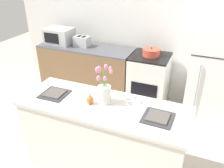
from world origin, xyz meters
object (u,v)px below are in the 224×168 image
at_px(toaster, 82,41).
at_px(cooking_pot, 151,52).
at_px(stove_range, 149,81).
at_px(flower_vase, 104,91).
at_px(microwave, 59,36).
at_px(pear_figurine, 90,100).
at_px(plate_setting_left, 55,94).
at_px(refrigerator, 215,65).
at_px(plate_setting_right, 158,117).

xyz_separation_m(toaster, cooking_pot, (1.24, -0.00, -0.03)).
xyz_separation_m(stove_range, toaster, (-1.24, 0.01, 0.54)).
height_order(flower_vase, cooking_pot, flower_vase).
height_order(toaster, microwave, microwave).
height_order(flower_vase, pear_figurine, flower_vase).
height_order(stove_range, toaster, toaster).
distance_m(stove_range, pear_figurine, 1.73).
xyz_separation_m(plate_setting_left, toaster, (-0.55, 1.63, 0.07)).
xyz_separation_m(refrigerator, microwave, (-2.64, -0.00, 0.14)).
height_order(flower_vase, plate_setting_left, flower_vase).
bearing_deg(cooking_pot, stove_range, -110.14).
xyz_separation_m(refrigerator, cooking_pot, (-0.95, 0.01, 0.06)).
relative_size(stove_range, flower_vase, 2.21).
height_order(plate_setting_right, toaster, toaster).
height_order(refrigerator, toaster, refrigerator).
height_order(stove_range, pear_figurine, pear_figurine).
bearing_deg(toaster, microwave, -178.80).
height_order(stove_range, plate_setting_right, plate_setting_right).
distance_m(stove_range, toaster, 1.35).
xyz_separation_m(flower_vase, plate_setting_left, (-0.58, -0.06, -0.12)).
bearing_deg(stove_range, pear_figurine, -97.94).
xyz_separation_m(stove_range, flower_vase, (-0.10, -1.55, 0.59)).
bearing_deg(plate_setting_left, refrigerator, 44.73).
height_order(pear_figurine, microwave, microwave).
bearing_deg(flower_vase, cooking_pot, 86.16).
relative_size(plate_setting_left, plate_setting_right, 1.00).
bearing_deg(microwave, plate_setting_left, -58.05).
xyz_separation_m(refrigerator, plate_setting_right, (-0.47, -1.62, 0.02)).
distance_m(pear_figurine, cooking_pot, 1.66).
bearing_deg(microwave, plate_setting_right, -36.63).
bearing_deg(toaster, plate_setting_right, -43.38).
distance_m(flower_vase, cooking_pot, 1.56).
xyz_separation_m(refrigerator, pear_figurine, (-1.18, -1.64, 0.06)).
relative_size(refrigerator, cooking_pot, 6.40).
distance_m(refrigerator, flower_vase, 1.88).
distance_m(plate_setting_left, toaster, 1.72).
bearing_deg(flower_vase, stove_range, 86.23).
xyz_separation_m(plate_setting_right, microwave, (-2.17, 1.62, 0.12)).
height_order(plate_setting_left, plate_setting_right, same).
xyz_separation_m(refrigerator, plate_setting_left, (-1.63, -1.62, 0.02)).
xyz_separation_m(stove_range, microwave, (-1.69, -0.00, 0.58)).
distance_m(refrigerator, microwave, 2.64).
bearing_deg(plate_setting_right, microwave, 143.37).
relative_size(pear_figurine, plate_setting_left, 0.44).
relative_size(plate_setting_right, microwave, 0.60).
distance_m(refrigerator, plate_setting_left, 2.30).
distance_m(toaster, microwave, 0.46).
bearing_deg(refrigerator, microwave, -179.97).
relative_size(refrigerator, plate_setting_right, 6.22).
bearing_deg(stove_range, plate_setting_left, -112.90).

